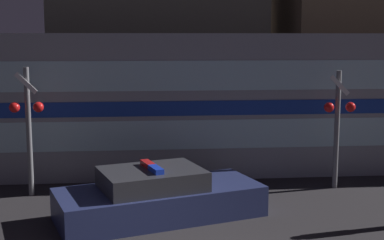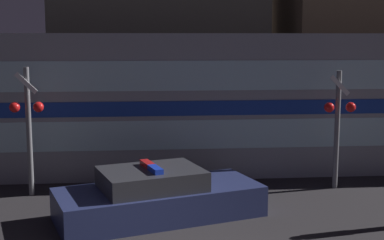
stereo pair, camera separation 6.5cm
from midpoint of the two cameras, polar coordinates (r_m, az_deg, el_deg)
The scene contains 6 objects.
train at distance 17.25m, azimuth 2.67°, elevation 1.96°, with size 23.81×3.12×4.34m.
police_car at distance 12.75m, azimuth -3.54°, elevation -8.22°, with size 5.15×3.31×1.30m.
crossing_signal_near at distance 15.37m, azimuth 15.44°, elevation -0.06°, with size 0.89×0.37×3.32m.
crossing_signal_far at distance 14.74m, azimuth -16.97°, elevation -0.21°, with size 0.89×0.37×3.46m.
building_left at distance 24.70m, azimuth -3.48°, elevation 6.89°, with size 9.01×6.17×6.82m.
building_center at distance 26.21m, azimuth 19.87°, elevation 10.22°, with size 9.28×5.63×10.23m.
Camera 2 is at (-0.62, -8.03, 4.21)m, focal length 50.00 mm.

